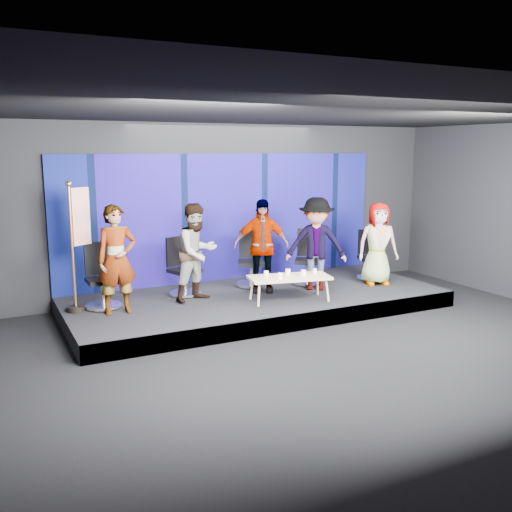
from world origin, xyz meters
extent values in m
plane|color=black|center=(0.00, 0.00, 0.00)|extent=(10.00, 10.00, 0.00)
cube|color=black|center=(0.00, 4.00, 1.75)|extent=(10.00, 0.02, 3.50)
cube|color=black|center=(0.00, 0.00, 3.50)|extent=(10.00, 8.00, 0.02)
cube|color=black|center=(0.00, 2.50, 0.15)|extent=(7.00, 3.00, 0.30)
cube|color=#071552|center=(0.00, 3.95, 1.60)|extent=(7.00, 0.08, 2.60)
cylinder|color=silver|center=(-2.79, 2.81, 0.33)|extent=(0.64, 0.64, 0.06)
cylinder|color=silver|center=(-2.79, 2.81, 0.57)|extent=(0.07, 0.07, 0.42)
cube|color=black|center=(-2.79, 2.81, 0.78)|extent=(0.51, 0.51, 0.07)
cube|color=black|center=(-2.79, 3.07, 1.13)|extent=(0.46, 0.06, 0.58)
imported|color=black|center=(-2.62, 2.40, 1.20)|extent=(0.67, 0.45, 1.81)
cylinder|color=silver|center=(-1.23, 3.03, 0.33)|extent=(0.77, 0.77, 0.06)
cylinder|color=silver|center=(-1.23, 3.03, 0.56)|extent=(0.07, 0.07, 0.41)
cube|color=black|center=(-1.23, 3.03, 0.77)|extent=(0.62, 0.62, 0.07)
cube|color=black|center=(-1.31, 3.26, 1.10)|extent=(0.44, 0.19, 0.56)
imported|color=black|center=(-1.15, 2.58, 1.18)|extent=(1.02, 0.90, 1.75)
cylinder|color=silver|center=(0.18, 3.11, 0.33)|extent=(0.81, 0.81, 0.06)
cylinder|color=silver|center=(0.18, 3.11, 0.57)|extent=(0.07, 0.07, 0.41)
cube|color=black|center=(0.18, 3.11, 0.77)|extent=(0.65, 0.65, 0.07)
cube|color=black|center=(0.27, 3.34, 1.11)|extent=(0.44, 0.22, 0.57)
imported|color=black|center=(0.18, 2.66, 1.19)|extent=(1.13, 0.81, 1.77)
cylinder|color=silver|center=(1.27, 2.76, 0.33)|extent=(0.87, 0.87, 0.06)
cylinder|color=silver|center=(1.27, 2.76, 0.57)|extent=(0.07, 0.07, 0.42)
cube|color=black|center=(1.27, 2.76, 0.78)|extent=(0.69, 0.69, 0.07)
cube|color=black|center=(1.41, 2.97, 1.12)|extent=(0.41, 0.30, 0.57)
imported|color=black|center=(1.19, 2.32, 1.20)|extent=(1.33, 1.20, 1.79)
cylinder|color=silver|center=(2.71, 2.57, 0.33)|extent=(0.73, 0.73, 0.06)
cylinder|color=silver|center=(2.71, 2.57, 0.55)|extent=(0.07, 0.07, 0.38)
cube|color=black|center=(2.71, 2.57, 0.74)|extent=(0.58, 0.58, 0.07)
cube|color=black|center=(2.78, 2.79, 1.06)|extent=(0.41, 0.18, 0.53)
imported|color=black|center=(2.54, 2.16, 1.13)|extent=(0.93, 0.76, 1.65)
cube|color=tan|center=(0.32, 1.83, 0.72)|extent=(1.54, 0.89, 0.04)
cylinder|color=tan|center=(-0.35, 1.72, 0.50)|extent=(0.04, 0.04, 0.40)
cylinder|color=tan|center=(-0.26, 2.19, 0.50)|extent=(0.04, 0.04, 0.40)
cylinder|color=tan|center=(0.89, 1.47, 0.50)|extent=(0.04, 0.04, 0.40)
cylinder|color=tan|center=(0.99, 1.94, 0.50)|extent=(0.04, 0.04, 0.40)
cylinder|color=white|center=(-0.07, 1.99, 0.80)|extent=(0.09, 0.09, 0.10)
cylinder|color=white|center=(0.09, 1.75, 0.79)|extent=(0.08, 0.08, 0.10)
cylinder|color=white|center=(0.35, 1.93, 0.80)|extent=(0.09, 0.09, 0.11)
cylinder|color=white|center=(0.56, 1.75, 0.80)|extent=(0.09, 0.09, 0.11)
cylinder|color=white|center=(0.86, 1.83, 0.79)|extent=(0.07, 0.07, 0.09)
cylinder|color=black|center=(-3.25, 2.80, 0.35)|extent=(0.29, 0.29, 0.09)
cylinder|color=gold|center=(-3.25, 2.80, 1.39)|extent=(0.04, 0.04, 2.00)
sphere|color=gold|center=(-3.25, 2.80, 2.44)|extent=(0.10, 0.10, 0.10)
cube|color=#AE1813|center=(-3.08, 2.87, 1.89)|extent=(0.33, 0.21, 0.95)
camera|label=1|loc=(-4.66, -6.83, 2.98)|focal=40.00mm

